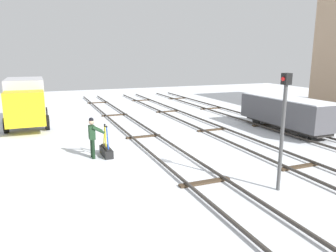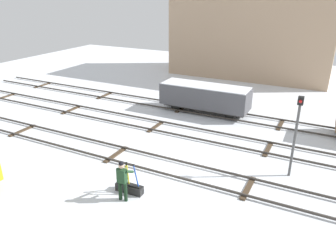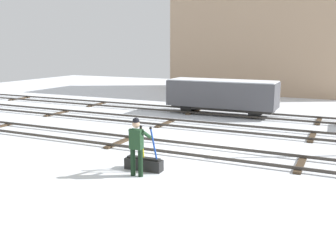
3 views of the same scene
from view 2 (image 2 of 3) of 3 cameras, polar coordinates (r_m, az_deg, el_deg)
ground_plane at (r=15.99m, az=1.37°, el=-7.73°), size 60.00×60.00×0.00m
track_main_line at (r=15.94m, az=1.38°, el=-7.40°), size 44.00×1.94×0.18m
track_siding_near at (r=19.52m, az=6.93°, el=-1.70°), size 44.00×1.94×0.18m
track_siding_far at (r=23.00m, az=10.41°, el=1.89°), size 44.00×1.94×0.18m
switch_lever_frame at (r=14.38m, az=-6.74°, el=-10.52°), size 1.25×0.40×1.45m
rail_worker at (r=13.52m, az=-7.94°, el=-8.98°), size 0.55×0.66×1.81m
signal_post at (r=15.57m, az=21.43°, el=-0.51°), size 0.24×0.32×3.88m
apartment_building at (r=34.57m, az=14.52°, el=16.44°), size 15.62×6.39×9.64m
freight_car_back_track at (r=23.18m, az=6.42°, el=5.11°), size 6.22×1.96×2.01m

